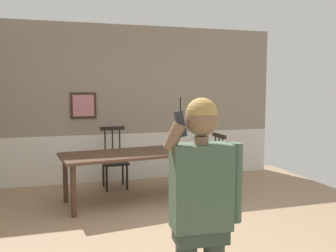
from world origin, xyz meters
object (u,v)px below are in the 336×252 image
object	(u,v)px
chair_by_doorway	(114,160)
person_figure	(202,207)
chair_near_window	(210,163)
dining_table	(130,158)

from	to	relation	value
chair_by_doorway	person_figure	world-z (taller)	person_figure
chair_near_window	chair_by_doorway	size ratio (longest dim) A/B	0.91
dining_table	chair_near_window	distance (m)	1.38
person_figure	dining_table	bearing A→B (deg)	-87.95
chair_by_doorway	person_figure	bearing A→B (deg)	87.62
chair_near_window	person_figure	bearing A→B (deg)	154.15
chair_by_doorway	person_figure	size ratio (longest dim) A/B	0.63
chair_near_window	chair_by_doorway	world-z (taller)	chair_by_doorway
chair_by_doorway	chair_near_window	bearing A→B (deg)	153.83
dining_table	person_figure	size ratio (longest dim) A/B	1.27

